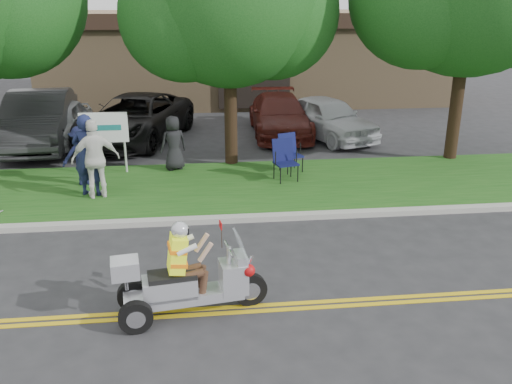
{
  "coord_description": "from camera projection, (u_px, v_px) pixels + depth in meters",
  "views": [
    {
      "loc": [
        -0.47,
        -7.78,
        4.56
      ],
      "look_at": [
        0.63,
        2.0,
        1.04
      ],
      "focal_mm": 38.0,
      "sensor_mm": 36.0,
      "label": 1
    }
  ],
  "objects": [
    {
      "name": "ground",
      "position": [
        231.0,
        294.0,
        8.87
      ],
      "size": [
        120.0,
        120.0,
        0.0
      ],
      "primitive_type": "plane",
      "color": "#28282B",
      "rests_on": "ground"
    },
    {
      "name": "centerline_near",
      "position": [
        234.0,
        313.0,
        8.32
      ],
      "size": [
        60.0,
        0.1,
        0.01
      ],
      "primitive_type": "cube",
      "color": "gold",
      "rests_on": "ground"
    },
    {
      "name": "centerline_far",
      "position": [
        233.0,
        307.0,
        8.47
      ],
      "size": [
        60.0,
        0.1,
        0.01
      ],
      "primitive_type": "cube",
      "color": "gold",
      "rests_on": "ground"
    },
    {
      "name": "curb",
      "position": [
        222.0,
        219.0,
        11.7
      ],
      "size": [
        60.0,
        0.25,
        0.12
      ],
      "primitive_type": "cube",
      "color": "#A8A89E",
      "rests_on": "ground"
    },
    {
      "name": "grass_verge",
      "position": [
        217.0,
        187.0,
        13.72
      ],
      "size": [
        60.0,
        4.0,
        0.1
      ],
      "primitive_type": "cube",
      "color": "#174C14",
      "rests_on": "ground"
    },
    {
      "name": "commercial_building",
      "position": [
        245.0,
        55.0,
        26.16
      ],
      "size": [
        18.0,
        8.2,
        4.0
      ],
      "color": "#9E7F5B",
      "rests_on": "ground"
    },
    {
      "name": "tree_mid",
      "position": [
        231.0,
        4.0,
        14.2
      ],
      "size": [
        5.88,
        4.8,
        7.05
      ],
      "color": "#332114",
      "rests_on": "ground"
    },
    {
      "name": "business_sign",
      "position": [
        104.0,
        131.0,
        14.32
      ],
      "size": [
        1.25,
        0.06,
        1.75
      ],
      "color": "silver",
      "rests_on": "ground"
    },
    {
      "name": "trike_scooter",
      "position": [
        185.0,
        283.0,
        8.13
      ],
      "size": [
        2.34,
        0.88,
        1.53
      ],
      "rotation": [
        0.0,
        0.0,
        0.15
      ],
      "color": "black",
      "rests_on": "ground"
    },
    {
      "name": "lawn_chair_a",
      "position": [
        284.0,
        157.0,
        13.98
      ],
      "size": [
        0.68,
        0.69,
        1.06
      ],
      "rotation": [
        0.0,
        0.0,
        0.24
      ],
      "color": "black",
      "rests_on": "grass_verge"
    },
    {
      "name": "lawn_chair_b",
      "position": [
        289.0,
        150.0,
        14.72
      ],
      "size": [
        0.7,
        0.71,
        1.02
      ],
      "rotation": [
        0.0,
        0.0,
        0.36
      ],
      "color": "black",
      "rests_on": "grass_verge"
    },
    {
      "name": "spectator_adult_left",
      "position": [
        88.0,
        155.0,
        12.74
      ],
      "size": [
        0.8,
        0.62,
        1.96
      ],
      "primitive_type": "imported",
      "rotation": [
        0.0,
        0.0,
        2.91
      ],
      "color": "#1A2148",
      "rests_on": "grass_verge"
    },
    {
      "name": "spectator_adult_right",
      "position": [
        96.0,
        159.0,
        12.59
      ],
      "size": [
        1.18,
        0.74,
        1.87
      ],
      "primitive_type": "imported",
      "rotation": [
        0.0,
        0.0,
        3.42
      ],
      "color": "white",
      "rests_on": "grass_verge"
    },
    {
      "name": "spectator_chair_a",
      "position": [
        82.0,
        155.0,
        13.56
      ],
      "size": [
        1.04,
        0.69,
        1.5
      ],
      "primitive_type": "imported",
      "rotation": [
        0.0,
        0.0,
        3.29
      ],
      "color": "#131736",
      "rests_on": "grass_verge"
    },
    {
      "name": "spectator_chair_b",
      "position": [
        174.0,
        143.0,
        14.74
      ],
      "size": [
        0.86,
        0.72,
        1.49
      ],
      "primitive_type": "imported",
      "rotation": [
        0.0,
        0.0,
        3.54
      ],
      "color": "black",
      "rests_on": "grass_verge"
    },
    {
      "name": "parked_car_far_left",
      "position": [
        59.0,
        122.0,
        17.94
      ],
      "size": [
        1.81,
        4.12,
        1.38
      ],
      "primitive_type": "imported",
      "rotation": [
        0.0,
        0.0,
        -0.05
      ],
      "color": "#B0B4B8",
      "rests_on": "ground"
    },
    {
      "name": "parked_car_left",
      "position": [
        39.0,
        120.0,
        17.41
      ],
      "size": [
        2.32,
        5.5,
        1.77
      ],
      "primitive_type": "imported",
      "rotation": [
        0.0,
        0.0,
        0.09
      ],
      "color": "#2A2A2D",
      "rests_on": "ground"
    },
    {
      "name": "parked_car_mid",
      "position": [
        135.0,
        119.0,
        18.13
      ],
      "size": [
        4.16,
        6.06,
        1.54
      ],
      "primitive_type": "imported",
      "rotation": [
        0.0,
        0.0,
        -0.32
      ],
      "color": "black",
      "rests_on": "ground"
    },
    {
      "name": "parked_car_right",
      "position": [
        280.0,
        115.0,
        19.04
      ],
      "size": [
        2.07,
        4.8,
        1.38
      ],
      "primitive_type": "imported",
      "rotation": [
        0.0,
        0.0,
        -0.03
      ],
      "color": "#501812",
      "rests_on": "ground"
    },
    {
      "name": "parked_car_far_right",
      "position": [
        328.0,
        118.0,
        18.49
      ],
      "size": [
        3.16,
        4.55,
        1.44
      ],
      "primitive_type": "imported",
      "rotation": [
        0.0,
        0.0,
        0.39
      ],
      "color": "silver",
      "rests_on": "ground"
    }
  ]
}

